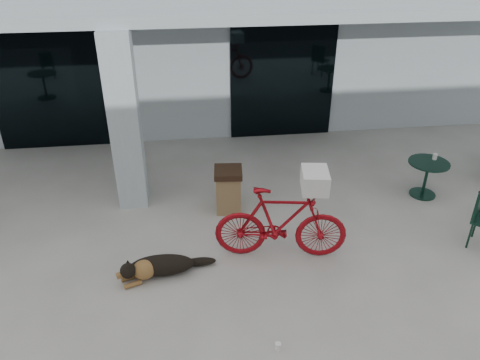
{
  "coord_description": "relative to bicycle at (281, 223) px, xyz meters",
  "views": [
    {
      "loc": [
        -0.5,
        -5.28,
        4.61
      ],
      "look_at": [
        0.32,
        1.09,
        1.0
      ],
      "focal_mm": 35.0,
      "sensor_mm": 36.0,
      "label": 1
    }
  ],
  "objects": [
    {
      "name": "ground",
      "position": [
        -0.85,
        -0.4,
        -0.6
      ],
      "size": [
        80.0,
        80.0,
        0.0
      ],
      "primitive_type": "plane",
      "color": "#B3AFA8",
      "rests_on": "ground"
    },
    {
      "name": "building",
      "position": [
        -0.85,
        8.1,
        1.65
      ],
      "size": [
        22.0,
        7.0,
        4.5
      ],
      "primitive_type": "cube",
      "color": "#ACBDC3",
      "rests_on": "ground"
    },
    {
      "name": "storefront_glass_left",
      "position": [
        -4.05,
        4.58,
        0.75
      ],
      "size": [
        2.8,
        0.06,
        2.7
      ],
      "primitive_type": "cube",
      "color": "black",
      "rests_on": "ground"
    },
    {
      "name": "storefront_glass_right",
      "position": [
        0.95,
        4.58,
        0.75
      ],
      "size": [
        2.4,
        0.06,
        2.7
      ],
      "primitive_type": "cube",
      "color": "black",
      "rests_on": "ground"
    },
    {
      "name": "column",
      "position": [
        -2.35,
        1.9,
        0.96
      ],
      "size": [
        0.5,
        0.5,
        3.12
      ],
      "primitive_type": "cube",
      "color": "#ACBDC3",
      "rests_on": "ground"
    },
    {
      "name": "overhang",
      "position": [
        -0.85,
        3.2,
        2.61
      ],
      "size": [
        22.0,
        2.8,
        0.18
      ],
      "primitive_type": "cube",
      "color": "#ACBDC3",
      "rests_on": "column"
    },
    {
      "name": "bicycle",
      "position": [
        0.0,
        0.0,
        0.0
      ],
      "size": [
        2.06,
        0.88,
        1.2
      ],
      "primitive_type": "imported",
      "rotation": [
        0.0,
        0.0,
        1.41
      ],
      "color": "maroon",
      "rests_on": "ground"
    },
    {
      "name": "laundry_basket",
      "position": [
        0.44,
        -0.07,
        0.75
      ],
      "size": [
        0.45,
        0.56,
        0.3
      ],
      "primitive_type": "cube",
      "rotation": [
        0.0,
        0.0,
        1.41
      ],
      "color": "white",
      "rests_on": "bicycle"
    },
    {
      "name": "dog",
      "position": [
        -1.8,
        -0.22,
        -0.42
      ],
      "size": [
        1.14,
        0.7,
        0.36
      ],
      "primitive_type": null,
      "rotation": [
        0.0,
        0.0,
        0.34
      ],
      "color": "black",
      "rests_on": "ground"
    },
    {
      "name": "cup_near_dog",
      "position": [
        -0.39,
        -1.8,
        -0.55
      ],
      "size": [
        0.09,
        0.09,
        0.09
      ],
      "primitive_type": "cylinder",
      "rotation": [
        0.0,
        0.0,
        0.18
      ],
      "color": "white",
      "rests_on": "ground"
    },
    {
      "name": "cafe_table_far",
      "position": [
        3.07,
        1.45,
        -0.25
      ],
      "size": [
        0.75,
        0.75,
        0.7
      ],
      "primitive_type": null,
      "rotation": [
        0.0,
        0.0,
        0.0
      ],
      "color": "black",
      "rests_on": "ground"
    },
    {
      "name": "cup_on_table",
      "position": [
        3.22,
        1.55,
        0.15
      ],
      "size": [
        0.08,
        0.08,
        0.11
      ],
      "primitive_type": "cylinder",
      "rotation": [
        0.0,
        0.0,
        0.0
      ],
      "color": "white",
      "rests_on": "cafe_table_far"
    },
    {
      "name": "trash_receptacle",
      "position": [
        -0.65,
        1.4,
        -0.19
      ],
      "size": [
        0.52,
        0.52,
        0.82
      ],
      "primitive_type": null,
      "rotation": [
        0.0,
        0.0,
        -0.09
      ],
      "color": "olive",
      "rests_on": "ground"
    }
  ]
}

